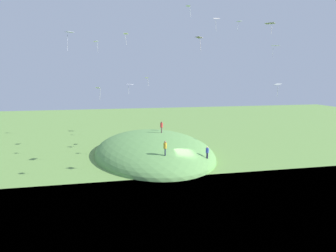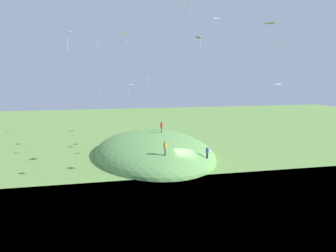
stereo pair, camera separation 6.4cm
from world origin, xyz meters
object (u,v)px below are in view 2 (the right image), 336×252
object	(u,v)px
kite_15	(147,79)
kite_5	(270,24)
kite_10	(98,89)
kite_14	(278,85)
kite_2	(199,38)
kite_9	(275,46)
kite_12	(69,33)
kite_1	(239,22)
kite_6	(126,34)
person_on_hilltop	(162,126)
kite_8	(188,6)
mooring_post	(178,171)
person_walking_path	(207,151)
kite_11	(217,19)
kite_3	(96,42)
kite_13	(129,85)
person_watching_kites	(165,146)

from	to	relation	value
kite_15	kite_5	bearing A→B (deg)	-163.35
kite_10	kite_14	world-z (taller)	kite_14
kite_2	kite_9	size ratio (longest dim) A/B	0.79
kite_10	kite_14	xyz separation A→B (m)	(-3.96, -25.58, 0.53)
kite_5	kite_2	bearing A→B (deg)	90.55
kite_12	kite_10	bearing A→B (deg)	-20.49
kite_1	kite_6	bearing A→B (deg)	44.75
kite_14	person_on_hilltop	bearing A→B (deg)	69.16
kite_14	kite_6	bearing A→B (deg)	48.36
kite_10	kite_14	distance (m)	25.89
kite_10	kite_12	bearing A→B (deg)	159.51
kite_8	kite_9	world-z (taller)	kite_8
kite_15	mooring_post	world-z (taller)	kite_15
person_walking_path	kite_11	world-z (taller)	kite_11
person_walking_path	kite_3	size ratio (longest dim) A/B	0.81
kite_13	mooring_post	xyz separation A→B (m)	(-5.66, -5.11, -10.20)
kite_11	kite_2	bearing A→B (deg)	155.88
kite_2	kite_6	size ratio (longest dim) A/B	0.65
kite_2	kite_14	xyz separation A→B (m)	(11.05, -15.70, -5.03)
kite_15	kite_11	bearing A→B (deg)	-98.24
person_walking_path	kite_3	xyz separation A→B (m)	(21.23, 13.53, 15.57)
kite_13	mooring_post	bearing A→B (deg)	-137.96
kite_15	kite_2	bearing A→B (deg)	-178.43
kite_2	kite_8	distance (m)	16.48
kite_9	kite_14	distance (m)	5.83
person_watching_kites	kite_2	world-z (taller)	kite_2
person_on_hilltop	person_walking_path	world-z (taller)	person_on_hilltop
person_on_hilltop	kite_13	size ratio (longest dim) A/B	1.33
kite_6	kite_14	xyz separation A→B (m)	(-17.99, -20.23, -8.72)
kite_13	kite_6	bearing A→B (deg)	-4.37
kite_1	kite_14	size ratio (longest dim) A/B	0.67
kite_1	mooring_post	distance (m)	24.15
kite_10	kite_14	size ratio (longest dim) A/B	0.94
kite_11	kite_8	bearing A→B (deg)	143.31
person_on_hilltop	kite_6	size ratio (longest dim) A/B	0.84
kite_1	kite_3	bearing A→B (deg)	54.62
kite_3	kite_1	bearing A→B (deg)	-125.38
kite_6	kite_12	distance (m)	23.82
kite_13	kite_14	bearing A→B (deg)	-87.75
person_on_hilltop	mooring_post	distance (m)	13.15
person_walking_path	kite_11	size ratio (longest dim) A/B	0.67
kite_9	kite_12	xyz separation A→B (m)	(-5.59, 28.72, 0.34)
kite_11	kite_13	bearing A→B (deg)	132.82
person_walking_path	kite_6	distance (m)	28.96
kite_1	kite_2	world-z (taller)	kite_1
kite_2	mooring_post	xyz separation A→B (m)	(4.53, 0.87, -15.04)
kite_12	person_on_hilltop	bearing A→B (deg)	-50.71
person_walking_path	kite_9	xyz separation A→B (m)	(5.40, -12.17, 13.98)
kite_1	kite_9	size ratio (longest dim) A/B	0.74
person_walking_path	kite_8	world-z (taller)	kite_8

